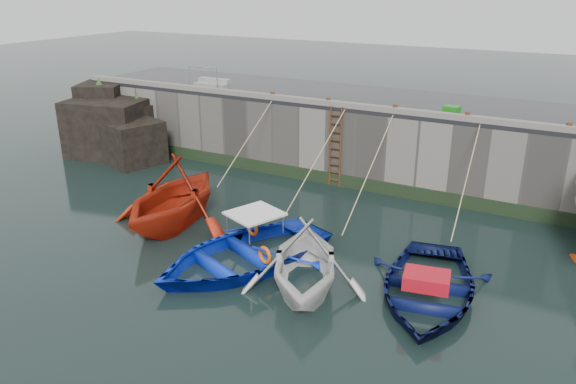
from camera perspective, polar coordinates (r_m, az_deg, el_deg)
The scene contains 22 objects.
ground at distance 13.87m, azimuth -4.80°, elevation -13.28°, with size 120.00×120.00×0.00m, color black.
quay_back at distance 23.77m, azimuth 11.79°, elevation 5.14°, with size 30.00×5.00×3.00m, color slate.
road_back at distance 23.40m, azimuth 12.08°, elevation 8.86°, with size 30.00×5.00×0.16m, color black.
kerb_back at distance 21.17m, azimuth 10.22°, elevation 8.25°, with size 30.00×0.30×0.20m, color slate.
algae_back at distance 21.84m, azimuth 9.56°, elevation 0.44°, with size 30.00×0.08×0.50m, color black.
rock_outcrop at distance 27.64m, azimuth -17.21°, elevation 6.32°, with size 5.85×4.24×3.41m.
ladder at distance 22.06m, azimuth 4.82°, elevation 4.54°, with size 0.51×0.08×3.20m.
boat_near_white at distance 19.41m, azimuth -11.41°, elevation -3.16°, with size 4.35×5.04×2.66m, color #AF240F.
boat_near_white_rope at distance 22.59m, azimuth -4.54°, elevation 0.69°, with size 0.04×4.42×3.10m, color tan, non-canonical shape.
boat_near_blue at distance 16.51m, azimuth -4.69°, elevation -7.27°, with size 4.03×5.64×1.17m, color #0D2CC4.
boat_near_blue_rope at distance 20.42m, azimuth 2.87°, elevation -1.51°, with size 0.04×5.54×3.10m, color tan, non-canonical shape.
boat_near_blacktrim at distance 15.30m, azimuth 1.66°, elevation -9.65°, with size 3.64×4.22×2.22m, color silver.
boat_near_blacktrim_rope at distance 19.51m, azimuth 8.49°, elevation -2.83°, with size 0.04×5.83×3.10m, color tan, non-canonical shape.
boat_near_navy at distance 15.35m, azimuth 13.86°, elevation -10.21°, with size 3.57×5.00×1.04m, color #0A113E.
boat_near_navy_rope at distance 19.33m, azimuth 17.46°, elevation -3.85°, with size 0.04×4.85×3.10m, color tan, non-canonical shape.
fish_crate at distance 21.37m, azimuth 16.29°, elevation 8.00°, with size 0.53×0.42×0.30m, color #197C16.
railing at distance 26.10m, azimuth -7.73°, elevation 10.97°, with size 1.60×1.05×1.00m.
bollard_a at distance 23.27m, azimuth -1.57°, elevation 9.79°, with size 0.18×0.18×0.28m, color #3F1E0F.
bollard_b at distance 22.14m, azimuth 4.11°, elevation 9.18°, with size 0.18×0.18×0.28m, color #3F1E0F.
bollard_c at distance 21.20m, azimuth 10.83°, elevation 8.34°, with size 0.18×0.18×0.28m, color #3F1E0F.
bollard_d at distance 20.58m, azimuth 17.76°, elevation 7.35°, with size 0.18×0.18×0.28m, color #3F1E0F.
bollard_e at distance 20.26m, azimuth 26.64°, elevation 5.91°, with size 0.18×0.18×0.28m, color #3F1E0F.
Camera 1 is at (6.45, -9.51, 7.77)m, focal length 35.00 mm.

